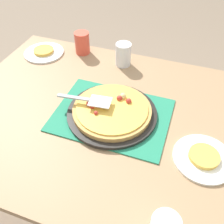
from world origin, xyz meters
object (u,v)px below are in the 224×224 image
at_px(served_slice_left, 44,51).
at_px(cup_near, 123,55).
at_px(pizza, 112,110).
at_px(pizza_server, 89,100).
at_px(plate_near_left, 44,53).
at_px(served_slice_right, 204,156).
at_px(pizza_pan, 112,113).
at_px(cup_corner, 82,43).
at_px(plate_far_right, 203,158).

relative_size(served_slice_left, cup_near, 0.92).
bearing_deg(pizza, pizza_server, -172.79).
xyz_separation_m(plate_near_left, served_slice_right, (0.91, -0.44, 0.01)).
bearing_deg(pizza_pan, cup_corner, 127.56).
bearing_deg(cup_corner, pizza, -52.42).
xyz_separation_m(pizza_pan, pizza_server, (-0.10, -0.01, 0.06)).
relative_size(plate_near_left, served_slice_right, 2.00).
bearing_deg(plate_far_right, cup_near, 133.56).
bearing_deg(pizza_server, pizza, 7.21).
relative_size(pizza, cup_near, 2.75).
bearing_deg(pizza, plate_far_right, -14.78).
height_order(served_slice_right, cup_corner, cup_corner).
xyz_separation_m(cup_near, pizza_server, (-0.02, -0.39, 0.01)).
distance_m(plate_far_right, pizza_server, 0.50).
xyz_separation_m(pizza, pizza_server, (-0.10, -0.01, 0.04)).
height_order(plate_near_left, cup_corner, cup_corner).
bearing_deg(cup_corner, served_slice_left, -158.04).
bearing_deg(plate_near_left, served_slice_right, -25.69).
distance_m(pizza_pan, pizza, 0.02).
distance_m(plate_far_right, served_slice_left, 1.01).
xyz_separation_m(plate_far_right, cup_near, (-0.46, 0.48, 0.06)).
height_order(served_slice_left, cup_corner, cup_corner).
relative_size(served_slice_right, pizza_server, 0.47).
xyz_separation_m(served_slice_left, pizza_server, (0.43, -0.35, 0.05)).
bearing_deg(pizza_pan, served_slice_right, -14.68).
bearing_deg(served_slice_left, pizza_pan, -32.70).
bearing_deg(plate_near_left, pizza, -32.65).
height_order(pizza, cup_near, cup_near).
xyz_separation_m(plate_near_left, pizza_server, (0.43, -0.35, 0.06)).
height_order(plate_far_right, pizza_server, pizza_server).
bearing_deg(pizza_pan, plate_far_right, -14.68).
bearing_deg(served_slice_right, plate_far_right, 0.00).
bearing_deg(plate_near_left, cup_corner, 21.96).
bearing_deg(plate_far_right, pizza_pan, 165.32).
xyz_separation_m(cup_near, cup_corner, (-0.25, 0.04, 0.00)).
bearing_deg(pizza, cup_near, 100.82).
bearing_deg(plate_far_right, served_slice_right, 0.00).
bearing_deg(pizza, cup_corner, 127.58).
relative_size(pizza, served_slice_right, 3.00).
bearing_deg(served_slice_right, pizza_pan, 165.32).
bearing_deg(plate_near_left, plate_far_right, -25.69).
distance_m(served_slice_right, cup_near, 0.67).
relative_size(pizza, pizza_server, 1.41).
height_order(plate_near_left, plate_far_right, same).
distance_m(pizza, cup_corner, 0.53).
xyz_separation_m(pizza_pan, served_slice_left, (-0.53, 0.34, 0.01)).
height_order(cup_near, pizza_server, cup_near).
xyz_separation_m(pizza, plate_far_right, (0.39, -0.10, -0.03)).
height_order(plate_near_left, cup_near, cup_near).
distance_m(pizza_pan, cup_near, 0.39).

